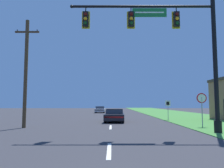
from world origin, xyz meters
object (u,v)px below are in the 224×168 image
object	(u,v)px
utility_pole_near	(27,71)
signal_mast	(177,44)
car_ahead	(115,115)
far_car	(101,109)
stop_sign	(203,102)
route_sign_post	(169,106)

from	to	relation	value
utility_pole_near	signal_mast	bearing A→B (deg)	-15.48
car_ahead	utility_pole_near	size ratio (longest dim) A/B	0.55
utility_pole_near	far_car	bearing A→B (deg)	81.02
stop_sign	car_ahead	bearing A→B (deg)	144.30
car_ahead	signal_mast	bearing A→B (deg)	-65.75
route_sign_post	utility_pole_near	xyz separation A→B (m)	(-12.28, -7.16, 2.63)
stop_sign	utility_pole_near	world-z (taller)	utility_pole_near
stop_sign	route_sign_post	world-z (taller)	stop_sign
far_car	utility_pole_near	xyz separation A→B (m)	(-4.10, -25.94, 3.55)
route_sign_post	signal_mast	bearing A→B (deg)	-101.08
signal_mast	car_ahead	world-z (taller)	signal_mast
far_car	stop_sign	distance (m)	26.92
car_ahead	route_sign_post	distance (m)	6.01
far_car	utility_pole_near	world-z (taller)	utility_pole_near
route_sign_post	utility_pole_near	size ratio (longest dim) A/B	0.25
far_car	utility_pole_near	bearing A→B (deg)	-98.98
utility_pole_near	stop_sign	bearing A→B (deg)	2.77
far_car	stop_sign	world-z (taller)	stop_sign
signal_mast	utility_pole_near	size ratio (longest dim) A/B	1.14
car_ahead	far_car	size ratio (longest dim) A/B	0.99
signal_mast	car_ahead	xyz separation A→B (m)	(-3.70, 8.22, -4.81)
route_sign_post	utility_pole_near	world-z (taller)	utility_pole_near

